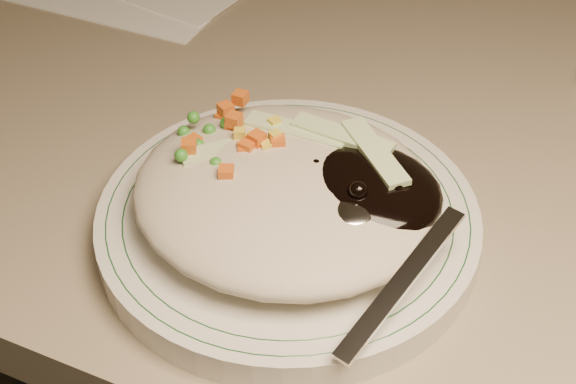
% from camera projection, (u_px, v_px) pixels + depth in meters
% --- Properties ---
extents(desk, '(1.40, 0.70, 0.74)m').
position_uv_depth(desk, '(455.00, 272.00, 0.77)').
color(desk, gray).
rests_on(desk, ground).
extents(plate, '(0.25, 0.25, 0.02)m').
position_uv_depth(plate, '(288.00, 222.00, 0.52)').
color(plate, silver).
rests_on(plate, desk).
extents(plate_rim, '(0.23, 0.23, 0.00)m').
position_uv_depth(plate_rim, '(288.00, 211.00, 0.51)').
color(plate_rim, '#144723').
rests_on(plate_rim, plate).
extents(meal, '(0.21, 0.19, 0.05)m').
position_uv_depth(meal, '(294.00, 188.00, 0.50)').
color(meal, '#BAB097').
rests_on(meal, plate).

